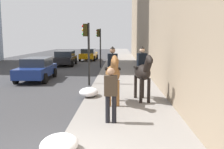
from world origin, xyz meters
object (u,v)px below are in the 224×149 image
mounted_horse_near (113,72)px  traffic_light_far_curb (99,41)px  car_near_lane (65,58)px  car_far_lane (37,68)px  mounted_horse_far (143,71)px  traffic_light_near_curb (87,44)px  pedestrian_greeting (111,91)px  car_mid_lane (89,54)px

mounted_horse_near → traffic_light_far_curb: traffic_light_far_curb is taller
car_near_lane → car_far_lane: same height
mounted_horse_far → car_far_lane: bearing=-143.5°
car_near_lane → traffic_light_near_curb: size_ratio=1.30×
traffic_light_near_curb → mounted_horse_near: bearing=-161.2°
mounted_horse_far → pedestrian_greeting: bearing=-33.3°
mounted_horse_near → car_near_lane: size_ratio=0.49×
mounted_horse_near → traffic_light_far_curb: 13.87m
traffic_light_near_curb → traffic_light_far_curb: traffic_light_far_curb is taller
mounted_horse_near → car_far_lane: mounted_horse_near is taller
mounted_horse_near → traffic_light_far_curb: size_ratio=0.63×
car_far_lane → traffic_light_near_curb: traffic_light_near_curb is taller
mounted_horse_far → traffic_light_far_curb: (13.20, 2.79, 1.05)m
car_mid_lane → pedestrian_greeting: bearing=-170.4°
car_near_lane → car_far_lane: size_ratio=1.04×
car_near_lane → traffic_light_far_curb: size_ratio=1.29×
mounted_horse_far → traffic_light_far_curb: 13.53m
pedestrian_greeting → car_near_lane: size_ratio=0.37×
car_near_lane → car_mid_lane: same height
pedestrian_greeting → car_far_lane: size_ratio=0.38×
car_mid_lane → traffic_light_far_curb: size_ratio=1.28×
mounted_horse_far → traffic_light_near_curb: bearing=-156.0°
car_mid_lane → traffic_light_near_curb: (-17.13, -1.96, 1.65)m
pedestrian_greeting → traffic_light_near_curb: bearing=13.8°
car_mid_lane → car_near_lane: bearing=165.8°
mounted_horse_far → car_near_lane: bearing=-167.4°
mounted_horse_far → car_far_lane: (5.91, 6.30, -0.60)m
traffic_light_far_curb → car_far_lane: bearing=154.3°
mounted_horse_far → car_mid_lane: bearing=-177.8°
mounted_horse_near → pedestrian_greeting: (-2.32, -0.00, -0.27)m
traffic_light_near_curb → car_mid_lane: bearing=6.5°
car_far_lane → traffic_light_far_curb: (7.29, -3.51, 1.65)m
pedestrian_greeting → car_near_lane: bearing=17.1°
car_mid_lane → traffic_light_far_curb: 8.41m
mounted_horse_far → traffic_light_far_curb: size_ratio=0.63×
car_mid_lane → car_far_lane: 15.38m
car_far_lane → pedestrian_greeting: bearing=28.1°
car_far_lane → traffic_light_far_curb: 8.26m
car_far_lane → car_mid_lane: bearing=172.2°
traffic_light_near_curb → car_near_lane: bearing=18.2°
traffic_light_near_curb → traffic_light_far_curb: (9.12, 0.00, 0.02)m
mounted_horse_near → traffic_light_near_curb: bearing=-167.5°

